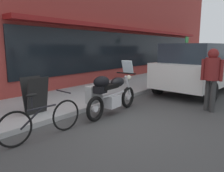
{
  "coord_description": "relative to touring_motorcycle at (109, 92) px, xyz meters",
  "views": [
    {
      "loc": [
        -4.04,
        -2.82,
        1.77
      ],
      "look_at": [
        0.65,
        0.89,
        0.7
      ],
      "focal_mm": 35.51,
      "sensor_mm": 36.0,
      "label": 1
    }
  ],
  "objects": [
    {
      "name": "touring_motorcycle",
      "position": [
        0.0,
        0.0,
        0.0
      ],
      "size": [
        2.11,
        0.62,
        1.38
      ],
      "color": "black",
      "rests_on": "ground_plane"
    },
    {
      "name": "pedestrian_walking",
      "position": [
        1.98,
        -1.97,
        0.48
      ],
      "size": [
        0.42,
        0.56,
        1.72
      ],
      "color": "#303030",
      "rests_on": "ground_plane"
    },
    {
      "name": "parked_bicycle",
      "position": [
        -1.97,
        0.07,
        -0.23
      ],
      "size": [
        1.76,
        0.48,
        0.92
      ],
      "color": "black",
      "rests_on": "ground_plane"
    },
    {
      "name": "ground_plane",
      "position": [
        -0.32,
        -0.72,
        -0.6
      ],
      "size": [
        80.0,
        80.0,
        0.0
      ],
      "primitive_type": "plane",
      "color": "#3C3C3C"
    },
    {
      "name": "parking_sign_pole",
      "position": [
        7.96,
        0.96,
        0.84
      ],
      "size": [
        0.44,
        0.07,
        2.21
      ],
      "color": "#59595B",
      "rests_on": "sidewalk_curb"
    },
    {
      "name": "storefront_building",
      "position": [
        6.82,
        3.52,
        2.88
      ],
      "size": [
        22.28,
        0.9,
        7.12
      ],
      "color": "#96342F",
      "rests_on": "ground_plane"
    },
    {
      "name": "parked_minivan",
      "position": [
        4.5,
        -0.9,
        0.38
      ],
      "size": [
        4.67,
        2.46,
        1.87
      ],
      "color": "silver",
      "rests_on": "ground_plane"
    },
    {
      "name": "sandwich_board_sign",
      "position": [
        -1.34,
        1.28,
        -0.02
      ],
      "size": [
        0.55,
        0.41,
        0.91
      ],
      "color": "black",
      "rests_on": "sidewalk_curb"
    },
    {
      "name": "sidewalk_curb",
      "position": [
        8.68,
        2.01,
        -0.54
      ],
      "size": [
        30.0,
        2.72,
        0.12
      ],
      "color": "#A3A3A3",
      "rests_on": "ground_plane"
    }
  ]
}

